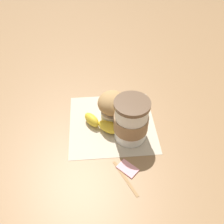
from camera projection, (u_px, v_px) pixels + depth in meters
name	position (u px, v px, depth m)	size (l,w,h in m)	color
ground_plane	(112.00, 123.00, 0.76)	(3.00, 3.00, 0.00)	#936D47
paper_napkin	(112.00, 123.00, 0.76)	(0.24, 0.24, 0.00)	beige
coffee_cup	(131.00, 121.00, 0.68)	(0.09, 0.09, 0.12)	white
muffin	(112.00, 107.00, 0.73)	(0.08, 0.08, 0.10)	white
banana	(110.00, 126.00, 0.73)	(0.17, 0.08, 0.03)	gold
sugar_packet	(128.00, 168.00, 0.65)	(0.05, 0.03, 0.01)	pink
wooden_stirrer	(125.00, 178.00, 0.63)	(0.11, 0.01, 0.00)	#9E7547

